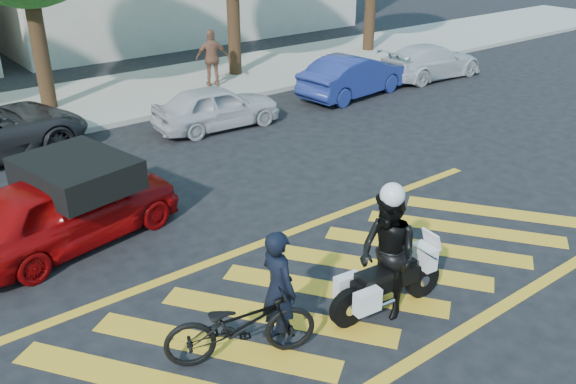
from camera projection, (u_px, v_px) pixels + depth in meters
ground at (309, 302)px, 9.36m from camera, size 90.00×90.00×0.00m
sidewalk at (51, 109)px, 17.93m from camera, size 60.00×5.00×0.15m
crosswalk at (307, 302)px, 9.34m from camera, size 12.33×4.00×0.01m
officer_bike at (279, 289)px, 8.14m from camera, size 0.42×0.64×1.74m
bicycle at (240, 324)px, 8.00m from camera, size 2.14×1.45×1.06m
police_motorcycle at (386, 283)px, 8.95m from camera, size 2.01×0.67×0.89m
officer_moto at (388, 255)px, 8.74m from camera, size 0.83×1.01×1.94m
red_convertible at (67, 208)px, 10.70m from camera, size 4.34×2.45×1.39m
parked_mid_right at (217, 107)px, 16.45m from camera, size 3.57×1.64×1.18m
parked_right at (354, 76)px, 19.21m from camera, size 4.07×1.83×1.30m
parked_far_right at (431, 61)px, 21.28m from camera, size 4.10×1.82×1.17m
pedestrian_right at (212, 58)px, 19.64m from camera, size 1.15×0.83×1.82m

